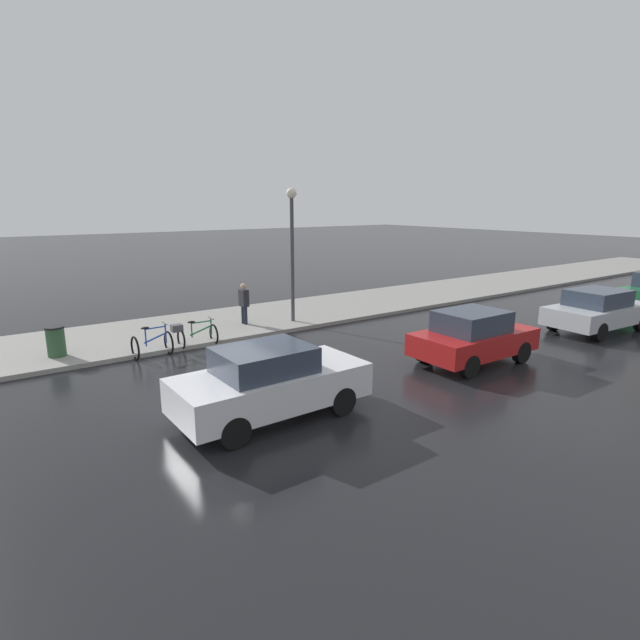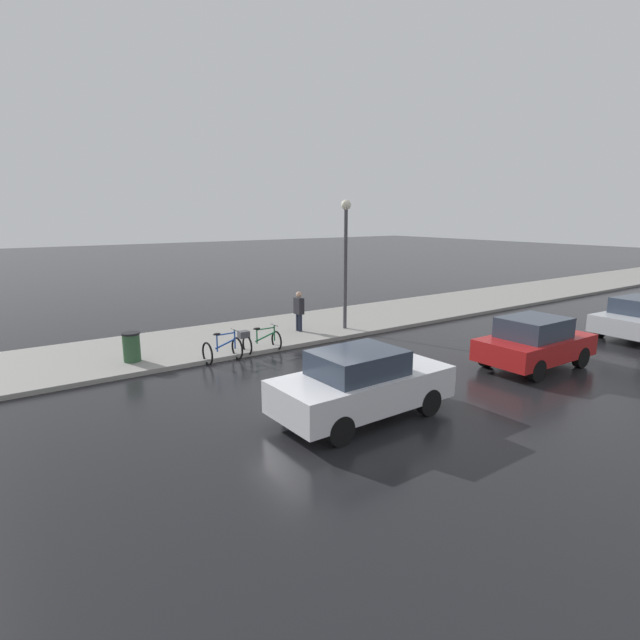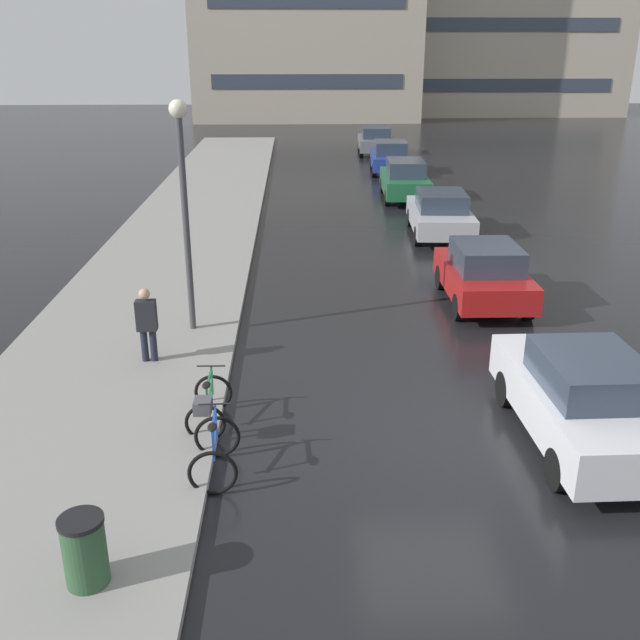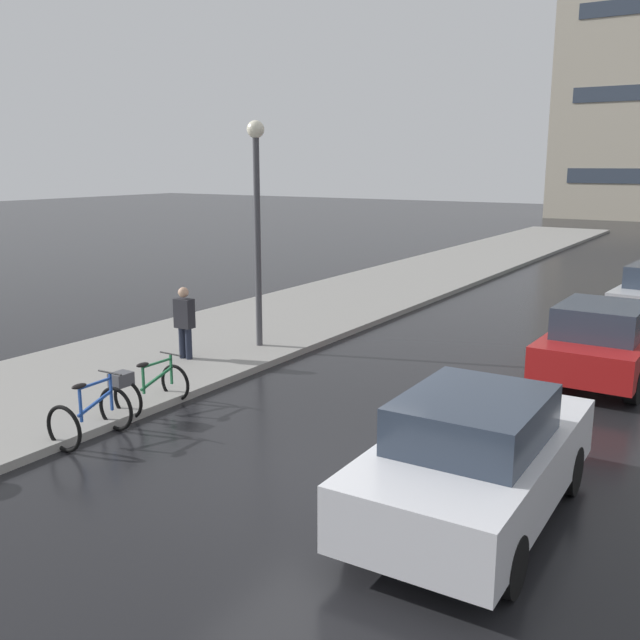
# 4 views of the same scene
# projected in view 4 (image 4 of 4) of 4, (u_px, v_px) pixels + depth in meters

# --- Properties ---
(ground_plane) EXTENTS (140.00, 140.00, 0.00)m
(ground_plane) POSITION_uv_depth(u_px,v_px,m) (306.00, 477.00, 9.76)
(ground_plane) COLOR black
(sidewalk_kerb) EXTENTS (4.80, 60.00, 0.14)m
(sidewalk_kerb) POSITION_uv_depth(u_px,v_px,m) (323.00, 306.00, 21.13)
(sidewalk_kerb) COLOR gray
(sidewalk_kerb) RESTS_ON ground
(bicycle_nearest) EXTENTS (0.77, 1.11, 1.00)m
(bicycle_nearest) POSITION_uv_depth(u_px,v_px,m) (91.00, 416.00, 10.95)
(bicycle_nearest) COLOR black
(bicycle_nearest) RESTS_ON ground
(bicycle_second) EXTENTS (0.70, 1.43, 0.91)m
(bicycle_second) POSITION_uv_depth(u_px,v_px,m) (145.00, 386.00, 12.21)
(bicycle_second) COLOR black
(bicycle_second) RESTS_ON ground
(car_white) EXTENTS (1.90, 4.26, 1.61)m
(car_white) POSITION_uv_depth(u_px,v_px,m) (476.00, 457.00, 8.42)
(car_white) COLOR silver
(car_white) RESTS_ON ground
(car_red) EXTENTS (1.90, 3.75, 1.56)m
(car_red) POSITION_uv_depth(u_px,v_px,m) (601.00, 342.00, 13.93)
(car_red) COLOR #AD1919
(car_red) RESTS_ON ground
(pedestrian) EXTENTS (0.41, 0.25, 1.68)m
(pedestrian) POSITION_uv_depth(u_px,v_px,m) (185.00, 322.00, 15.02)
(pedestrian) COLOR #1E2333
(pedestrian) RESTS_ON ground
(streetlamp) EXTENTS (0.38, 0.38, 5.11)m
(streetlamp) POSITION_uv_depth(u_px,v_px,m) (257.00, 204.00, 15.62)
(streetlamp) COLOR #424247
(streetlamp) RESTS_ON ground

